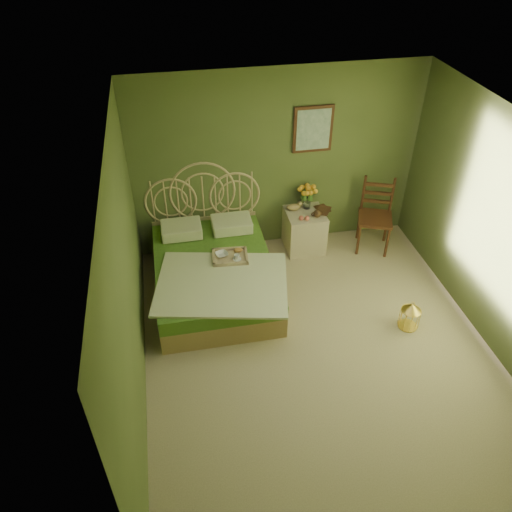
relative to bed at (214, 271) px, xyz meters
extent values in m
plane|color=tan|center=(1.05, -1.29, -0.30)|extent=(4.50, 4.50, 0.00)
plane|color=silver|center=(1.05, -1.29, 2.30)|extent=(4.50, 4.50, 0.00)
plane|color=#596635|center=(1.05, 0.96, 1.00)|extent=(4.00, 0.00, 4.00)
plane|color=#596635|center=(-0.95, -1.29, 1.00)|extent=(0.00, 4.50, 4.50)
plane|color=#596635|center=(3.05, -1.29, 1.00)|extent=(0.00, 4.50, 4.50)
cube|color=#3A1A0F|center=(1.52, 0.93, 1.45)|extent=(0.54, 0.03, 0.64)
cube|color=beige|center=(1.52, 0.91, 1.45)|extent=(0.46, 0.01, 0.56)
cube|color=tan|center=(0.00, -0.06, -0.16)|extent=(1.49, 1.98, 0.30)
cube|color=#55882C|center=(0.00, -0.06, 0.09)|extent=(1.49, 1.98, 0.20)
cube|color=beige|center=(0.05, -0.51, 0.21)|extent=(1.78, 1.49, 0.03)
cube|color=beige|center=(-0.35, 0.63, 0.28)|extent=(0.55, 0.40, 0.16)
cube|color=beige|center=(0.34, 0.63, 0.28)|extent=(0.55, 0.40, 0.16)
cube|color=tan|center=(0.22, -0.04, 0.21)|extent=(0.48, 0.39, 0.04)
ellipsoid|color=#B77A38|center=(0.34, 0.05, 0.26)|extent=(0.12, 0.07, 0.05)
cube|color=beige|center=(1.42, 0.69, -0.01)|extent=(0.54, 0.54, 0.60)
cylinder|color=silver|center=(1.48, 0.82, 0.38)|extent=(0.10, 0.10, 0.18)
ellipsoid|color=tan|center=(1.27, 0.80, 0.34)|extent=(0.21, 0.11, 0.10)
sphere|color=#DB6755|center=(1.31, 0.52, 0.33)|extent=(0.07, 0.07, 0.07)
sphere|color=#DB6755|center=(1.39, 0.50, 0.33)|extent=(0.07, 0.07, 0.07)
cube|color=#3A1A0F|center=(2.41, 0.49, 0.20)|extent=(0.61, 0.61, 0.05)
cylinder|color=#3A1A0F|center=(2.21, 0.29, -0.05)|extent=(0.04, 0.04, 0.51)
cylinder|color=#3A1A0F|center=(2.61, 0.29, -0.05)|extent=(0.04, 0.04, 0.51)
cylinder|color=#3A1A0F|center=(2.21, 0.70, -0.05)|extent=(0.04, 0.04, 0.51)
cylinder|color=#3A1A0F|center=(2.61, 0.70, -0.05)|extent=(0.04, 0.04, 0.51)
cube|color=#3A1A0F|center=(2.41, 0.70, 0.48)|extent=(0.39, 0.19, 0.56)
cylinder|color=gold|center=(2.25, -1.15, -0.30)|extent=(0.24, 0.24, 0.01)
cylinder|color=gold|center=(2.25, -1.15, -0.17)|extent=(0.24, 0.24, 0.27)
cone|color=gold|center=(2.25, -1.15, 0.01)|extent=(0.24, 0.24, 0.09)
imported|color=#381E0F|center=(1.60, 0.71, 0.30)|extent=(0.21, 0.26, 0.02)
imported|color=#472819|center=(1.60, 0.71, 0.33)|extent=(0.28, 0.30, 0.02)
imported|color=white|center=(0.12, 0.01, 0.25)|extent=(0.19, 0.19, 0.04)
imported|color=white|center=(0.30, -0.10, 0.27)|extent=(0.09, 0.09, 0.07)
camera|label=1|loc=(-0.42, -5.08, 4.14)|focal=35.00mm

